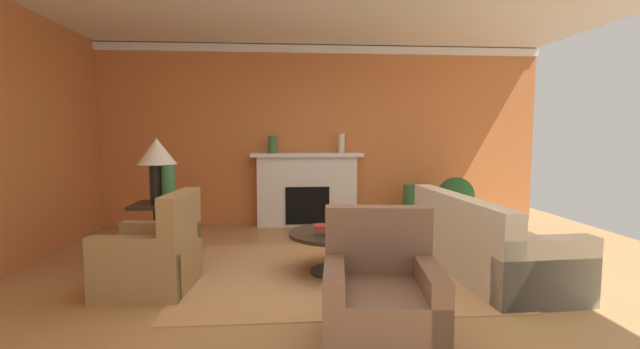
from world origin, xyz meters
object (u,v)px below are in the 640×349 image
(fireplace, at_px, (307,191))
(armchair_near_window, at_px, (153,259))
(vase_on_side_table, at_px, (169,185))
(sofa, at_px, (484,246))
(vase_tall_corner, at_px, (413,206))
(potted_plant, at_px, (456,199))
(coffee_table, at_px, (336,242))
(vase_mantel_right, at_px, (341,143))
(vase_mantel_left, at_px, (272,144))
(armchair_facing_fireplace, at_px, (381,303))
(table_lamp, at_px, (157,158))
(side_table, at_px, (159,229))

(fireplace, xyz_separation_m, armchair_near_window, (-1.62, -2.85, -0.26))
(fireplace, xyz_separation_m, vase_on_side_table, (-1.67, -2.04, 0.36))
(fireplace, height_order, sofa, fireplace)
(vase_tall_corner, relative_size, potted_plant, 0.82)
(potted_plant, bearing_deg, vase_on_side_table, -159.36)
(sofa, xyz_separation_m, coffee_table, (-1.59, 0.15, 0.04))
(vase_mantel_right, height_order, vase_mantel_left, vase_mantel_right)
(armchair_near_window, bearing_deg, vase_on_side_table, 93.03)
(vase_tall_corner, bearing_deg, armchair_near_window, -142.21)
(sofa, relative_size, vase_mantel_right, 6.95)
(fireplace, relative_size, armchair_near_window, 1.89)
(sofa, bearing_deg, fireplace, 123.97)
(sofa, distance_m, vase_tall_corner, 2.32)
(vase_mantel_right, relative_size, vase_tall_corner, 0.45)
(armchair_near_window, relative_size, potted_plant, 1.14)
(armchair_facing_fireplace, height_order, vase_mantel_right, vase_mantel_right)
(vase_mantel_right, bearing_deg, vase_mantel_left, 180.00)
(potted_plant, bearing_deg, sofa, -103.70)
(armchair_facing_fireplace, bearing_deg, coffee_table, 94.65)
(potted_plant, bearing_deg, fireplace, 166.26)
(armchair_facing_fireplace, height_order, table_lamp, table_lamp)
(vase_mantel_right, distance_m, vase_mantel_left, 1.10)
(vase_mantel_left, height_order, potted_plant, vase_mantel_left)
(side_table, distance_m, table_lamp, 0.82)
(armchair_facing_fireplace, xyz_separation_m, vase_on_side_table, (-1.98, 2.06, 0.62))
(coffee_table, bearing_deg, vase_tall_corner, 55.58)
(side_table, bearing_deg, armchair_near_window, -78.32)
(coffee_table, height_order, table_lamp, table_lamp)
(side_table, relative_size, vase_mantel_left, 2.52)
(vase_on_side_table, relative_size, potted_plant, 0.53)
(fireplace, relative_size, vase_mantel_left, 6.48)
(fireplace, distance_m, coffee_table, 2.49)
(side_table, bearing_deg, potted_plant, 18.44)
(vase_mantel_left, distance_m, vase_tall_corner, 2.44)
(vase_tall_corner, bearing_deg, sofa, -87.62)
(armchair_facing_fireplace, relative_size, side_table, 1.36)
(armchair_facing_fireplace, relative_size, coffee_table, 0.95)
(fireplace, height_order, table_lamp, table_lamp)
(vase_mantel_left, distance_m, potted_plant, 2.98)
(vase_mantel_right, relative_size, potted_plant, 0.37)
(armchair_facing_fireplace, relative_size, vase_mantel_right, 3.07)
(table_lamp, bearing_deg, vase_mantel_right, 38.30)
(side_table, relative_size, table_lamp, 0.93)
(vase_mantel_right, bearing_deg, sofa, -64.69)
(armchair_near_window, bearing_deg, fireplace, 60.37)
(coffee_table, bearing_deg, vase_mantel_right, 81.35)
(vase_mantel_right, height_order, vase_on_side_table, vase_mantel_right)
(coffee_table, relative_size, potted_plant, 1.20)
(fireplace, bearing_deg, vase_mantel_left, -174.86)
(side_table, xyz_separation_m, vase_on_side_table, (0.15, -0.12, 0.52))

